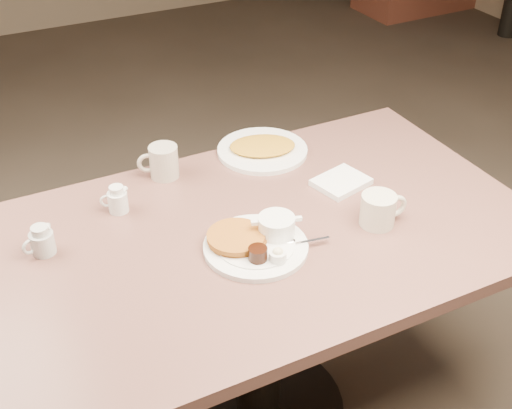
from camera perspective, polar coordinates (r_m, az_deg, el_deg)
name	(u,v)px	position (r m, az deg, el deg)	size (l,w,h in m)	color
diner_table	(259,278)	(1.91, 0.27, -6.25)	(1.50, 0.90, 0.75)	#84564C
main_plate	(257,240)	(1.73, 0.10, -3.06)	(0.36, 0.34, 0.07)	white
coffee_mug_near	(379,209)	(1.83, 10.45, -0.40)	(0.14, 0.11, 0.09)	silver
napkin	(341,182)	(2.00, 7.25, 1.91)	(0.18, 0.15, 0.02)	white
coffee_mug_far	(163,162)	(2.02, -7.94, 3.62)	(0.13, 0.11, 0.10)	beige
creamer_left	(42,241)	(1.79, -17.78, -2.99)	(0.09, 0.07, 0.08)	silver
creamer_right	(117,200)	(1.89, -11.72, 0.38)	(0.08, 0.06, 0.08)	white
hash_plate	(262,149)	(2.14, 0.55, 4.76)	(0.37, 0.37, 0.04)	white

